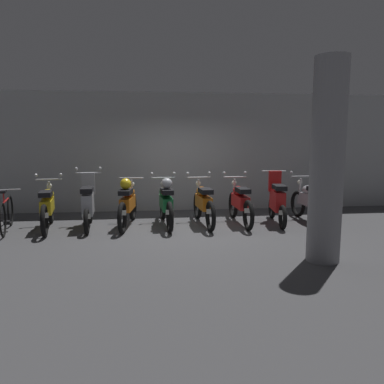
{
  "coord_description": "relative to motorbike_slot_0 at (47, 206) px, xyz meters",
  "views": [
    {
      "loc": [
        -0.75,
        -7.64,
        1.9
      ],
      "look_at": [
        0.16,
        0.41,
        0.75
      ],
      "focal_mm": 34.67,
      "sensor_mm": 36.0,
      "label": 1
    }
  ],
  "objects": [
    {
      "name": "ground_plane",
      "position": [
        2.94,
        -0.4,
        -0.49
      ],
      "size": [
        80.0,
        80.0,
        0.0
      ],
      "primitive_type": "plane",
      "color": "#424244"
    },
    {
      "name": "back_wall",
      "position": [
        2.94,
        1.98,
        1.07
      ],
      "size": [
        16.0,
        0.3,
        3.13
      ],
      "primitive_type": "cube",
      "color": "#9EA0A3",
      "rests_on": "ground"
    },
    {
      "name": "motorbike_slot_0",
      "position": [
        0.0,
        0.0,
        0.0
      ],
      "size": [
        0.58,
        1.94,
        1.15
      ],
      "color": "black",
      "rests_on": "ground"
    },
    {
      "name": "motorbike_slot_1",
      "position": [
        0.84,
        0.04,
        0.04
      ],
      "size": [
        0.59,
        1.68,
        1.29
      ],
      "color": "black",
      "rests_on": "ground"
    },
    {
      "name": "motorbike_slot_2",
      "position": [
        1.68,
        0.08,
        0.03
      ],
      "size": [
        0.56,
        1.95,
        1.08
      ],
      "color": "black",
      "rests_on": "ground"
    },
    {
      "name": "motorbike_slot_3",
      "position": [
        2.52,
        0.05,
        0.04
      ],
      "size": [
        0.59,
        1.95,
        1.15
      ],
      "color": "black",
      "rests_on": "ground"
    },
    {
      "name": "motorbike_slot_4",
      "position": [
        3.36,
        0.05,
        0.0
      ],
      "size": [
        0.59,
        1.95,
        1.15
      ],
      "color": "black",
      "rests_on": "ground"
    },
    {
      "name": "motorbike_slot_5",
      "position": [
        4.2,
        0.06,
        0.0
      ],
      "size": [
        0.59,
        1.95,
        1.15
      ],
      "color": "black",
      "rests_on": "ground"
    },
    {
      "name": "motorbike_slot_6",
      "position": [
        5.04,
        -0.01,
        0.03
      ],
      "size": [
        0.56,
        1.68,
        1.18
      ],
      "color": "black",
      "rests_on": "ground"
    },
    {
      "name": "motorbike_slot_7",
      "position": [
        5.87,
        0.02,
        0.0
      ],
      "size": [
        0.59,
        1.95,
        1.15
      ],
      "color": "black",
      "rests_on": "ground"
    },
    {
      "name": "bicycle",
      "position": [
        -0.81,
        -0.07,
        -0.13
      ],
      "size": [
        0.53,
        1.7,
        0.89
      ],
      "color": "black",
      "rests_on": "ground"
    },
    {
      "name": "support_pillar",
      "position": [
        4.88,
        -2.64,
        1.07
      ],
      "size": [
        0.51,
        0.51,
        3.13
      ],
      "primitive_type": "cylinder",
      "color": "gray",
      "rests_on": "ground"
    }
  ]
}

